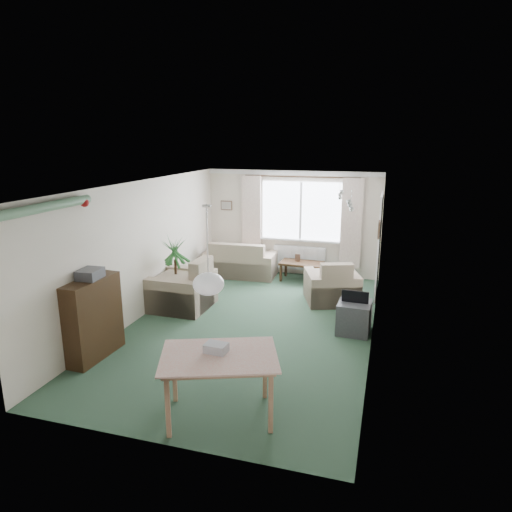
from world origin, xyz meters
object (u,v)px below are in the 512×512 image
(armchair_corner, at_px, (332,280))
(houseplant, at_px, (176,272))
(armchair_left, at_px, (182,283))
(dining_table, at_px, (220,387))
(coffee_table, at_px, (302,271))
(bookshelf, at_px, (93,319))
(tv_cube, at_px, (354,317))
(pet_bed, at_px, (322,294))
(sofa, at_px, (240,258))

(armchair_corner, bearing_deg, houseplant, 0.82)
(armchair_left, relative_size, dining_table, 0.91)
(coffee_table, xyz_separation_m, bookshelf, (-2.18, -4.48, 0.38))
(armchair_left, relative_size, bookshelf, 0.91)
(armchair_left, bearing_deg, tv_cube, 86.52)
(houseplant, bearing_deg, pet_bed, 26.17)
(armchair_corner, relative_size, pet_bed, 1.69)
(pet_bed, bearing_deg, bookshelf, -128.15)
(houseplant, distance_m, tv_cube, 3.39)
(bookshelf, xyz_separation_m, dining_table, (2.27, -0.87, -0.22))
(armchair_corner, bearing_deg, coffee_table, -74.54)
(houseplant, height_order, dining_table, houseplant)
(armchair_left, relative_size, pet_bed, 1.90)
(armchair_left, relative_size, tv_cube, 1.90)
(sofa, relative_size, pet_bed, 2.87)
(dining_table, height_order, tv_cube, dining_table)
(sofa, xyz_separation_m, coffee_table, (1.44, 0.00, -0.20))
(coffee_table, bearing_deg, tv_cube, -61.74)
(sofa, relative_size, coffee_table, 1.73)
(sofa, relative_size, houseplant, 1.24)
(armchair_corner, height_order, bookshelf, bookshelf)
(dining_table, relative_size, tv_cube, 2.09)
(armchair_left, relative_size, houseplant, 0.82)
(bookshelf, height_order, dining_table, bookshelf)
(coffee_table, height_order, houseplant, houseplant)
(coffee_table, bearing_deg, houseplant, -132.02)
(bookshelf, bearing_deg, armchair_left, 83.70)
(tv_cube, bearing_deg, dining_table, -111.35)
(armchair_left, bearing_deg, bookshelf, -7.88)
(armchair_left, bearing_deg, coffee_table, 142.08)
(armchair_corner, xyz_separation_m, dining_table, (-0.73, -4.18, -0.06))
(armchair_left, xyz_separation_m, dining_table, (1.93, -3.07, -0.11))
(sofa, bearing_deg, houseplant, 72.77)
(armchair_corner, bearing_deg, armchair_left, 3.28)
(sofa, bearing_deg, armchair_left, 76.83)
(dining_table, relative_size, pet_bed, 2.10)
(dining_table, distance_m, pet_bed, 4.46)
(houseplant, xyz_separation_m, tv_cube, (3.35, -0.32, -0.40))
(sofa, distance_m, bookshelf, 4.55)
(coffee_table, xyz_separation_m, tv_cube, (1.36, -2.53, 0.05))
(bookshelf, xyz_separation_m, houseplant, (0.19, 2.27, 0.07))
(armchair_corner, height_order, armchair_left, armchair_left)
(armchair_corner, bearing_deg, pet_bed, -68.49)
(bookshelf, relative_size, houseplant, 0.90)
(armchair_corner, xyz_separation_m, bookshelf, (-3.00, -3.31, 0.16))
(armchair_left, height_order, pet_bed, armchair_left)
(houseplant, xyz_separation_m, pet_bed, (2.60, 1.28, -0.60))
(dining_table, distance_m, tv_cube, 3.09)
(houseplant, relative_size, tv_cube, 2.32)
(bookshelf, bearing_deg, coffee_table, 66.56)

